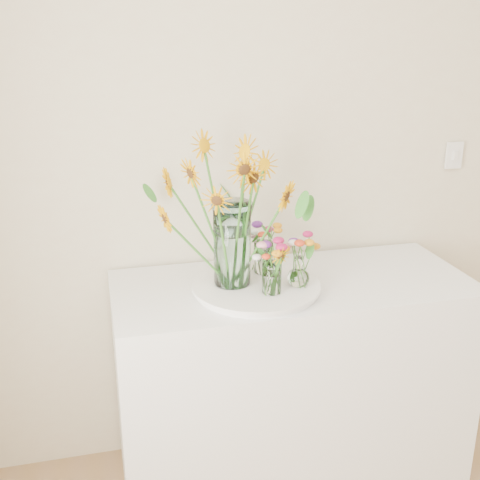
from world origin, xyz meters
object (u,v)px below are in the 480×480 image
at_px(counter, 290,382).
at_px(mason_jar, 232,244).
at_px(small_vase_a, 272,278).
at_px(small_vase_b, 299,272).
at_px(small_vase_c, 263,258).
at_px(tray, 256,289).

relative_size(counter, mason_jar, 4.35).
bearing_deg(small_vase_a, small_vase_b, 19.11).
xyz_separation_m(mason_jar, small_vase_b, (0.23, -0.08, -0.10)).
height_order(counter, small_vase_c, small_vase_c).
bearing_deg(mason_jar, small_vase_c, 28.52).
bearing_deg(counter, small_vase_c, 152.38).
bearing_deg(small_vase_c, counter, -27.62).
bearing_deg(counter, mason_jar, -174.90).
height_order(small_vase_a, small_vase_b, same).
relative_size(counter, small_vase_a, 11.71).
bearing_deg(tray, counter, 18.19).
distance_m(mason_jar, small_vase_b, 0.27).
bearing_deg(small_vase_a, counter, 46.60).
height_order(counter, small_vase_b, small_vase_b).
xyz_separation_m(small_vase_a, small_vase_b, (0.12, 0.04, -0.00)).
relative_size(small_vase_a, small_vase_c, 0.93).
height_order(counter, tray, tray).
height_order(small_vase_a, small_vase_c, small_vase_c).
relative_size(mason_jar, small_vase_c, 2.50).
relative_size(small_vase_a, small_vase_b, 1.01).
xyz_separation_m(small_vase_a, small_vase_c, (0.03, 0.20, 0.00)).
distance_m(tray, small_vase_b, 0.17).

